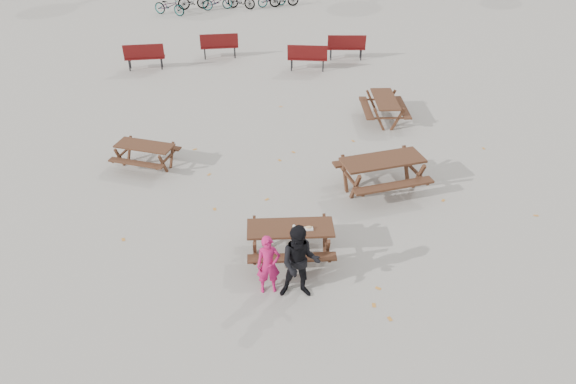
{
  "coord_description": "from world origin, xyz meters",
  "views": [
    {
      "loc": [
        -0.52,
        -9.38,
        7.64
      ],
      "look_at": [
        0.0,
        1.0,
        1.0
      ],
      "focal_mm": 35.0,
      "sensor_mm": 36.0,
      "label": 1
    }
  ],
  "objects_px": {
    "adult": "(300,263)",
    "child": "(268,265)",
    "food_tray": "(309,229)",
    "picnic_table_far": "(384,109)",
    "picnic_table_east": "(381,174)",
    "main_picnic_table": "(290,234)",
    "picnic_table_north": "(146,156)",
    "soda_bottle": "(294,229)"
  },
  "relations": [
    {
      "from": "picnic_table_east",
      "to": "food_tray",
      "type": "bearing_deg",
      "value": -141.65
    },
    {
      "from": "food_tray",
      "to": "picnic_table_east",
      "type": "distance_m",
      "value": 3.39
    },
    {
      "from": "food_tray",
      "to": "soda_bottle",
      "type": "height_order",
      "value": "soda_bottle"
    },
    {
      "from": "main_picnic_table",
      "to": "picnic_table_east",
      "type": "relative_size",
      "value": 0.88
    },
    {
      "from": "child",
      "to": "picnic_table_far",
      "type": "distance_m",
      "value": 8.55
    },
    {
      "from": "adult",
      "to": "picnic_table_east",
      "type": "relative_size",
      "value": 0.79
    },
    {
      "from": "soda_bottle",
      "to": "child",
      "type": "distance_m",
      "value": 1.04
    },
    {
      "from": "child",
      "to": "adult",
      "type": "distance_m",
      "value": 0.64
    },
    {
      "from": "food_tray",
      "to": "picnic_table_east",
      "type": "relative_size",
      "value": 0.09
    },
    {
      "from": "food_tray",
      "to": "soda_bottle",
      "type": "distance_m",
      "value": 0.32
    },
    {
      "from": "food_tray",
      "to": "picnic_table_north",
      "type": "bearing_deg",
      "value": 134.34
    },
    {
      "from": "picnic_table_north",
      "to": "child",
      "type": "bearing_deg",
      "value": -38.69
    },
    {
      "from": "picnic_table_east",
      "to": "picnic_table_far",
      "type": "height_order",
      "value": "picnic_table_east"
    },
    {
      "from": "child",
      "to": "soda_bottle",
      "type": "bearing_deg",
      "value": 51.79
    },
    {
      "from": "food_tray",
      "to": "picnic_table_far",
      "type": "distance_m",
      "value": 7.36
    },
    {
      "from": "picnic_table_east",
      "to": "picnic_table_far",
      "type": "relative_size",
      "value": 1.2
    },
    {
      "from": "picnic_table_east",
      "to": "soda_bottle",
      "type": "bearing_deg",
      "value": -144.91
    },
    {
      "from": "main_picnic_table",
      "to": "picnic_table_far",
      "type": "distance_m",
      "value": 7.42
    },
    {
      "from": "food_tray",
      "to": "child",
      "type": "bearing_deg",
      "value": -132.73
    },
    {
      "from": "food_tray",
      "to": "picnic_table_far",
      "type": "relative_size",
      "value": 0.11
    },
    {
      "from": "food_tray",
      "to": "child",
      "type": "relative_size",
      "value": 0.14
    },
    {
      "from": "child",
      "to": "picnic_table_far",
      "type": "height_order",
      "value": "child"
    },
    {
      "from": "main_picnic_table",
      "to": "picnic_table_east",
      "type": "bearing_deg",
      "value": 46.68
    },
    {
      "from": "main_picnic_table",
      "to": "picnic_table_north",
      "type": "relative_size",
      "value": 1.17
    },
    {
      "from": "picnic_table_north",
      "to": "picnic_table_far",
      "type": "height_order",
      "value": "picnic_table_far"
    },
    {
      "from": "food_tray",
      "to": "child",
      "type": "xyz_separation_m",
      "value": [
        -0.85,
        -0.92,
        -0.15
      ]
    },
    {
      "from": "soda_bottle",
      "to": "adult",
      "type": "height_order",
      "value": "adult"
    },
    {
      "from": "child",
      "to": "picnic_table_east",
      "type": "relative_size",
      "value": 0.63
    },
    {
      "from": "picnic_table_far",
      "to": "picnic_table_north",
      "type": "bearing_deg",
      "value": 111.22
    },
    {
      "from": "picnic_table_east",
      "to": "picnic_table_north",
      "type": "relative_size",
      "value": 1.33
    },
    {
      "from": "food_tray",
      "to": "adult",
      "type": "distance_m",
      "value": 1.12
    },
    {
      "from": "soda_bottle",
      "to": "child",
      "type": "bearing_deg",
      "value": -122.35
    },
    {
      "from": "adult",
      "to": "child",
      "type": "bearing_deg",
      "value": 167.77
    },
    {
      "from": "adult",
      "to": "picnic_table_north",
      "type": "distance_m",
      "value": 6.49
    },
    {
      "from": "picnic_table_far",
      "to": "child",
      "type": "bearing_deg",
      "value": 154.57
    },
    {
      "from": "food_tray",
      "to": "picnic_table_north",
      "type": "relative_size",
      "value": 0.12
    },
    {
      "from": "picnic_table_north",
      "to": "main_picnic_table",
      "type": "bearing_deg",
      "value": -28.67
    },
    {
      "from": "picnic_table_north",
      "to": "picnic_table_far",
      "type": "xyz_separation_m",
      "value": [
        6.99,
        2.59,
        0.04
      ]
    },
    {
      "from": "main_picnic_table",
      "to": "picnic_table_north",
      "type": "height_order",
      "value": "main_picnic_table"
    },
    {
      "from": "adult",
      "to": "picnic_table_east",
      "type": "xyz_separation_m",
      "value": [
        2.31,
        3.76,
        -0.37
      ]
    },
    {
      "from": "picnic_table_east",
      "to": "picnic_table_north",
      "type": "xyz_separation_m",
      "value": [
        -6.11,
        1.47,
        -0.11
      ]
    },
    {
      "from": "picnic_table_north",
      "to": "picnic_table_far",
      "type": "relative_size",
      "value": 0.9
    }
  ]
}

